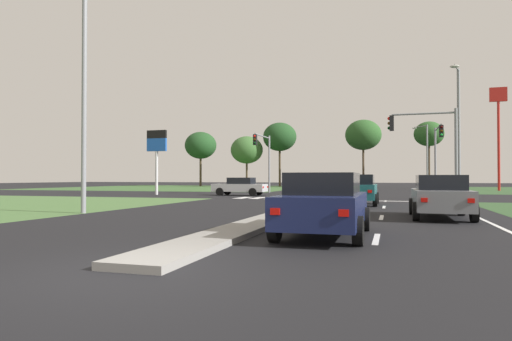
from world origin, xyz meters
name	(u,v)px	position (x,y,z in m)	size (l,w,h in m)	color
ground_plane	(340,196)	(0.00, 30.00, 0.00)	(200.00, 200.00, 0.00)	black
grass_verge_far_left	(184,188)	(-25.50, 54.50, 0.00)	(35.00, 35.00, 0.01)	#385B2D
median_island_near	(287,213)	(0.00, 11.00, 0.07)	(1.20, 22.00, 0.14)	gray
median_island_far	(361,188)	(0.00, 55.00, 0.07)	(1.20, 36.00, 0.14)	gray
lane_dash_near	(376,239)	(3.50, 4.99, 0.01)	(0.14, 2.00, 0.01)	silver
lane_dash_second	(381,217)	(3.50, 10.99, 0.01)	(0.14, 2.00, 0.01)	silver
lane_dash_third	(384,207)	(3.50, 16.99, 0.01)	(0.14, 2.00, 0.01)	silver
lane_dash_fourth	(385,201)	(3.50, 22.99, 0.01)	(0.14, 2.00, 0.01)	silver
edge_line_right	(478,217)	(6.85, 12.00, 0.01)	(0.14, 24.00, 0.01)	silver
stop_bar_near	(390,201)	(3.80, 23.00, 0.01)	(6.40, 0.50, 0.01)	silver
crosswalk_bar_near	(243,198)	(-6.40, 24.80, 0.01)	(0.70, 2.80, 0.01)	silver
crosswalk_bar_second	(258,198)	(-5.25, 24.80, 0.01)	(0.70, 2.80, 0.01)	silver
crosswalk_bar_third	(274,198)	(-4.10, 24.80, 0.01)	(0.70, 2.80, 0.01)	silver
crosswalk_bar_fourth	(290,198)	(-2.95, 24.80, 0.01)	(0.70, 2.80, 0.01)	silver
crosswalk_bar_fifth	(306,199)	(-1.80, 24.80, 0.01)	(0.70, 2.80, 0.01)	silver
crosswalk_bar_sixth	(323,199)	(-0.65, 24.80, 0.01)	(0.70, 2.80, 0.01)	silver
crosswalk_bar_seventh	(340,199)	(0.50, 24.80, 0.01)	(0.70, 2.80, 0.01)	silver
crosswalk_bar_eighth	(357,199)	(1.65, 24.80, 0.01)	(0.70, 2.80, 0.01)	silver
car_navy_near	(324,204)	(2.26, 5.16, 0.80)	(2.04, 4.45, 1.56)	#161E47
car_grey_second	(440,196)	(5.52, 11.33, 0.79)	(1.99, 4.37, 1.54)	slate
car_black_third	(333,184)	(-2.16, 43.11, 0.77)	(2.03, 4.35, 1.50)	black
car_teal_fourth	(358,189)	(2.16, 18.57, 0.82)	(2.05, 4.23, 1.61)	#19565B
car_silver_fifth	(240,186)	(-8.01, 28.91, 0.75)	(4.40, 1.96, 1.46)	#B7B7BC
traffic_signal_far_left	(264,152)	(-7.60, 34.71, 3.87)	(0.32, 5.15, 5.57)	gray
traffic_signal_far_right	(437,147)	(7.60, 34.71, 4.06)	(0.32, 5.30, 5.86)	gray
traffic_signal_near_right	(431,139)	(6.17, 23.40, 3.85)	(4.06, 0.32, 5.64)	gray
street_lamp_near	(88,71)	(-8.03, 9.62, 5.84)	(1.74, 1.30, 10.62)	gray
street_lamp_second	(458,126)	(8.10, 26.13, 4.84)	(0.82, 1.90, 8.66)	gray
street_lamp_third	(426,153)	(7.98, 53.54, 4.57)	(1.78, 2.02, 8.03)	gray
pedestrian_at_median	(354,180)	(0.09, 42.91, 1.16)	(0.34, 0.34, 1.69)	#9E8966
fastfood_pole_sign	(498,115)	(15.46, 50.27, 8.49)	(1.80, 0.40, 11.64)	red
fuel_price_totem	(157,148)	(-15.42, 28.48, 4.03)	(1.80, 0.24, 5.53)	silver
treeline_near	(201,145)	(-27.43, 64.99, 6.99)	(5.42, 5.42, 9.32)	#423323
treeline_second	(247,150)	(-19.17, 65.18, 6.08)	(5.36, 5.36, 8.37)	#423323
treeline_third	(280,137)	(-13.73, 66.03, 8.18)	(5.52, 5.52, 10.55)	#423323
treeline_fourth	(363,135)	(-0.25, 65.12, 8.06)	(5.50, 5.50, 10.42)	#423323
treeline_fifth	(429,134)	(9.33, 66.13, 8.02)	(4.37, 4.37, 9.92)	#423323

